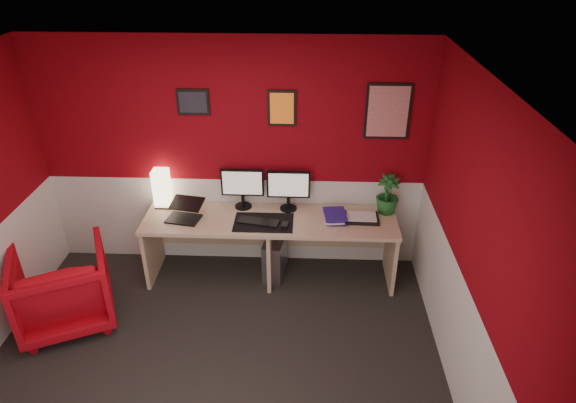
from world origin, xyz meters
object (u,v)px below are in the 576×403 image
at_px(monitor_left, 242,183).
at_px(pc_tower, 275,256).
at_px(desk, 271,248).
at_px(shoji_lamp, 162,189).
at_px(potted_plant, 388,194).
at_px(laptop, 183,210).
at_px(zen_tray, 361,218).
at_px(armchair, 63,288).
at_px(monitor_right, 288,185).

distance_m(monitor_left, pc_tower, 0.88).
bearing_deg(desk, shoji_lamp, 169.00).
bearing_deg(potted_plant, laptop, -173.46).
relative_size(monitor_left, zen_tray, 1.66).
xyz_separation_m(desk, pc_tower, (0.04, 0.06, -0.14)).
bearing_deg(laptop, armchair, -134.56).
xyz_separation_m(laptop, armchair, (-1.02, -0.71, -0.45)).
bearing_deg(armchair, monitor_left, -172.77).
bearing_deg(pc_tower, potted_plant, 14.77).
bearing_deg(monitor_left, pc_tower, -26.74).
xyz_separation_m(shoji_lamp, potted_plant, (2.36, -0.04, 0.01)).
distance_m(zen_tray, potted_plant, 0.37).
height_order(monitor_left, monitor_right, same).
distance_m(desk, potted_plant, 1.35).
height_order(shoji_lamp, armchair, shoji_lamp).
relative_size(monitor_left, monitor_right, 1.00).
bearing_deg(shoji_lamp, monitor_right, -0.59).
relative_size(pc_tower, armchair, 0.53).
height_order(shoji_lamp, laptop, shoji_lamp).
relative_size(monitor_right, zen_tray, 1.66).
height_order(shoji_lamp, pc_tower, shoji_lamp).
xyz_separation_m(laptop, pc_tower, (0.93, 0.11, -0.61)).
distance_m(laptop, monitor_left, 0.67).
distance_m(desk, zen_tray, 1.01).
relative_size(desk, laptop, 7.88).
xyz_separation_m(zen_tray, potted_plant, (0.27, 0.16, 0.20)).
distance_m(desk, monitor_right, 0.71).
distance_m(monitor_left, armchair, 1.99).
bearing_deg(shoji_lamp, armchair, -127.38).
height_order(potted_plant, armchair, potted_plant).
bearing_deg(desk, potted_plant, 8.89).
distance_m(shoji_lamp, laptop, 0.40).
xyz_separation_m(potted_plant, pc_tower, (-1.16, -0.13, -0.72)).
xyz_separation_m(monitor_left, armchair, (-1.60, -0.99, -0.63)).
distance_m(laptop, pc_tower, 1.12).
xyz_separation_m(monitor_left, potted_plant, (1.51, -0.05, -0.08)).
xyz_separation_m(shoji_lamp, armchair, (-0.75, -0.98, -0.54)).
bearing_deg(zen_tray, monitor_right, 166.44).
height_order(shoji_lamp, monitor_left, monitor_left).
bearing_deg(potted_plant, zen_tray, -149.38).
height_order(desk, armchair, armchair).
relative_size(monitor_left, armchair, 0.68).
height_order(laptop, monitor_right, monitor_right).
bearing_deg(armchair, laptop, -169.88).
relative_size(laptop, pc_tower, 0.73).
xyz_separation_m(desk, shoji_lamp, (-1.16, 0.22, 0.56)).
xyz_separation_m(zen_tray, armchair, (-2.84, -0.79, -0.36)).
bearing_deg(shoji_lamp, potted_plant, -0.88).
height_order(laptop, potted_plant, potted_plant).
height_order(laptop, monitor_left, monitor_left).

